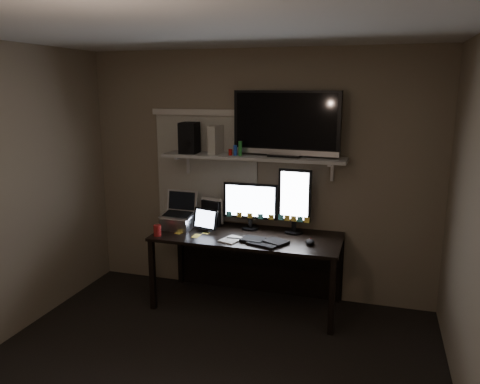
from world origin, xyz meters
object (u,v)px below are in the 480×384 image
at_px(game_console, 216,140).
at_px(cup, 157,230).
at_px(laptop, 178,211).
at_px(tv, 286,124).
at_px(desk, 251,248).
at_px(keyboard, 264,241).
at_px(speaker, 189,138).
at_px(tablet, 206,220).
at_px(mouse, 310,242).
at_px(monitor_portrait, 295,201).
at_px(monitor_landscape, 250,206).

bearing_deg(game_console, cup, -128.92).
distance_m(laptop, tv, 1.38).
xyz_separation_m(desk, keyboard, (0.21, -0.28, 0.19)).
relative_size(game_console, speaker, 0.91).
xyz_separation_m(cup, speaker, (0.17, 0.45, 0.85)).
bearing_deg(cup, tablet, 34.41).
bearing_deg(laptop, mouse, -2.65).
height_order(desk, monitor_portrait, monitor_portrait).
bearing_deg(game_console, desk, -9.55).
relative_size(desk, game_console, 6.43).
bearing_deg(game_console, tablet, -97.67).
height_order(desk, game_console, game_console).
xyz_separation_m(desk, mouse, (0.62, -0.21, 0.20)).
height_order(cup, speaker, speaker).
bearing_deg(speaker, laptop, -114.94).
distance_m(monitor_landscape, keyboard, 0.49).
relative_size(tablet, laptop, 0.73).
bearing_deg(speaker, mouse, -15.34).
bearing_deg(monitor_landscape, speaker, -178.41).
relative_size(monitor_landscape, speaker, 1.78).
height_order(keyboard, cup, cup).
xyz_separation_m(desk, cup, (-0.82, -0.39, 0.23)).
relative_size(mouse, tablet, 0.46).
xyz_separation_m(monitor_portrait, tablet, (-0.85, -0.20, -0.21)).
relative_size(keyboard, tv, 0.42).
bearing_deg(keyboard, tablet, -176.02).
bearing_deg(mouse, game_console, 150.80).
distance_m(desk, monitor_portrait, 0.66).
relative_size(monitor_landscape, game_console, 1.95).
xyz_separation_m(tv, speaker, (-0.97, -0.05, -0.16)).
bearing_deg(desk, tablet, -164.22).
xyz_separation_m(cup, game_console, (0.43, 0.48, 0.84)).
bearing_deg(mouse, monitor_portrait, 111.75).
relative_size(monitor_portrait, speaker, 2.10).
bearing_deg(keyboard, speaker, 176.84).
height_order(monitor_landscape, cup, monitor_landscape).
relative_size(monitor_landscape, cup, 5.09).
xyz_separation_m(monitor_landscape, tablet, (-0.40, -0.20, -0.12)).
xyz_separation_m(monitor_portrait, tv, (-0.10, 0.02, 0.74)).
xyz_separation_m(mouse, speaker, (-1.28, 0.27, 0.88)).
distance_m(keyboard, tv, 1.12).
xyz_separation_m(tablet, cup, (-0.39, -0.27, -0.06)).
bearing_deg(laptop, monitor_portrait, 11.43).
distance_m(tablet, tv, 1.22).
height_order(mouse, game_console, game_console).
xyz_separation_m(monitor_landscape, keyboard, (0.23, -0.37, -0.23)).
distance_m(mouse, tv, 1.13).
xyz_separation_m(monitor_portrait, laptop, (-1.14, -0.21, -0.14)).
bearing_deg(monitor_landscape, laptop, -164.55).
bearing_deg(monitor_portrait, keyboard, -114.85).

